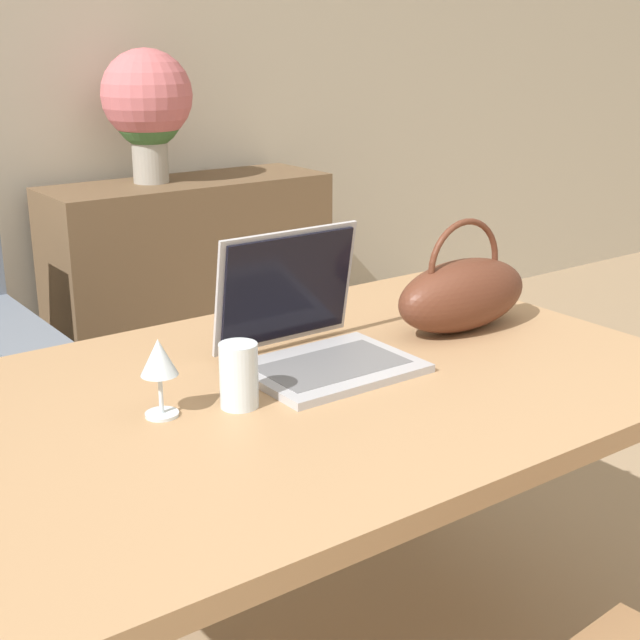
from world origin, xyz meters
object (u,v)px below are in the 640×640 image
object	(u,v)px
laptop	(310,329)
drinking_glass	(239,375)
handbag	(463,293)
flower_vase	(147,104)
wine_glass	(159,362)

from	to	relation	value
laptop	drinking_glass	xyz separation A→B (m)	(-0.23, -0.11, -0.01)
laptop	handbag	bearing A→B (deg)	-4.93
drinking_glass	flower_vase	world-z (taller)	flower_vase
handbag	flower_vase	xyz separation A→B (m)	(0.12, 1.82, 0.30)
drinking_glass	wine_glass	size ratio (longest dim) A/B	0.84
drinking_glass	flower_vase	xyz separation A→B (m)	(0.75, 1.90, 0.32)
drinking_glass	flower_vase	bearing A→B (deg)	68.37
wine_glass	flower_vase	bearing A→B (deg)	64.51
flower_vase	wine_glass	bearing A→B (deg)	-115.49
wine_glass	flower_vase	xyz separation A→B (m)	(0.89, 1.86, 0.28)
flower_vase	laptop	bearing A→B (deg)	-106.19
handbag	flower_vase	world-z (taller)	flower_vase
laptop	wine_glass	bearing A→B (deg)	-169.37
wine_glass	flower_vase	world-z (taller)	flower_vase
handbag	drinking_glass	bearing A→B (deg)	-172.86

